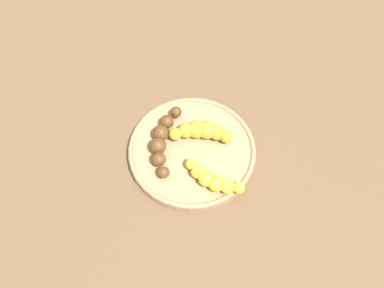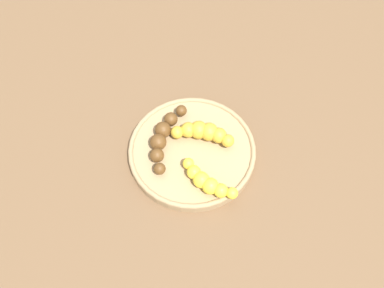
% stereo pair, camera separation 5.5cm
% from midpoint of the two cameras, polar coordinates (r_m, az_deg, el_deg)
% --- Properties ---
extents(ground_plane, '(2.40, 2.40, 0.00)m').
position_cam_midpoint_polar(ground_plane, '(0.84, -1.88, -1.45)').
color(ground_plane, brown).
extents(fruit_bowl, '(0.25, 0.25, 0.02)m').
position_cam_midpoint_polar(fruit_bowl, '(0.83, -1.91, -1.03)').
color(fruit_bowl, '#A08259').
rests_on(fruit_bowl, ground_plane).
extents(banana_spotted, '(0.11, 0.08, 0.04)m').
position_cam_midpoint_polar(banana_spotted, '(0.82, -0.61, 1.66)').
color(banana_spotted, gold).
rests_on(banana_spotted, fruit_bowl).
extents(banana_overripe, '(0.09, 0.15, 0.03)m').
position_cam_midpoint_polar(banana_overripe, '(0.82, -5.98, 0.45)').
color(banana_overripe, '#593819').
rests_on(banana_overripe, fruit_bowl).
extents(banana_yellow, '(0.12, 0.04, 0.03)m').
position_cam_midpoint_polar(banana_yellow, '(0.77, 0.74, -4.95)').
color(banana_yellow, yellow).
rests_on(banana_yellow, fruit_bowl).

